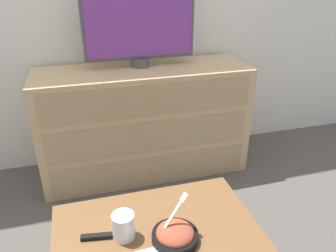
# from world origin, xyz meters

# --- Properties ---
(ground_plane) EXTENTS (12.00, 12.00, 0.00)m
(ground_plane) POSITION_xyz_m (0.00, 0.00, 0.00)
(ground_plane) COLOR #56514C
(dresser) EXTENTS (1.45, 0.50, 0.78)m
(dresser) POSITION_xyz_m (0.12, -0.27, 0.39)
(dresser) COLOR tan
(dresser) RESTS_ON ground_plane
(tv) EXTENTS (0.74, 0.13, 0.55)m
(tv) POSITION_xyz_m (0.12, -0.21, 1.07)
(tv) COLOR #515156
(tv) RESTS_ON dresser
(coffee_table) EXTENTS (0.82, 0.60, 0.44)m
(coffee_table) POSITION_xyz_m (-0.07, -1.43, 0.38)
(coffee_table) COLOR brown
(coffee_table) RESTS_ON ground_plane
(takeout_bowl) EXTENTS (0.18, 0.18, 0.18)m
(takeout_bowl) POSITION_xyz_m (-0.02, -1.46, 0.47)
(takeout_bowl) COLOR black
(takeout_bowl) RESTS_ON coffee_table
(drink_cup) EXTENTS (0.09, 0.09, 0.11)m
(drink_cup) POSITION_xyz_m (-0.20, -1.39, 0.49)
(drink_cup) COLOR #9E6638
(drink_cup) RESTS_ON coffee_table
(remote_control) EXTENTS (0.14, 0.04, 0.02)m
(remote_control) POSITION_xyz_m (-0.30, -1.37, 0.45)
(remote_control) COLOR black
(remote_control) RESTS_ON coffee_table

